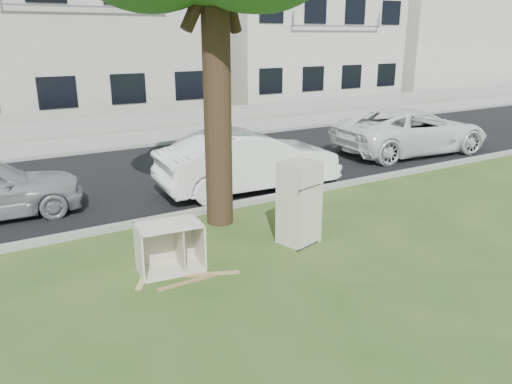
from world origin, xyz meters
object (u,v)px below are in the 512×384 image
car_center (249,161)px  car_right (411,131)px  fridge (299,203)px  cabinet (170,247)px

car_center → car_right: car_center is taller
fridge → car_right: (7.44, 4.16, -0.05)m
car_center → cabinet: bearing=137.8°
fridge → car_right: bearing=13.9°
cabinet → car_center: 4.65m
fridge → car_center: size_ratio=0.34×
fridge → car_right: size_ratio=0.30×
fridge → cabinet: size_ratio=1.49×
fridge → car_center: 3.45m
fridge → car_right: 8.52m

